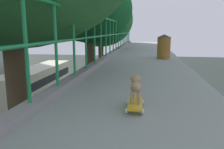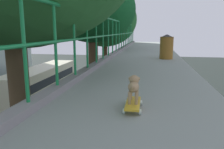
% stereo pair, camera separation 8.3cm
% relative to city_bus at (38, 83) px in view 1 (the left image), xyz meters
% --- Properties ---
extents(city_bus, '(2.62, 10.82, 3.34)m').
position_rel_city_bus_xyz_m(city_bus, '(0.00, 0.00, 0.00)').
color(city_bus, beige).
rests_on(city_bus, ground).
extents(roadside_tree_far, '(4.26, 4.26, 9.35)m').
position_rel_city_bus_xyz_m(roadside_tree_far, '(7.06, -7.92, 5.73)').
color(roadside_tree_far, '#513A25').
rests_on(roadside_tree_far, ground).
extents(roadside_tree_farthest, '(4.78, 4.78, 9.50)m').
position_rel_city_bus_xyz_m(roadside_tree_farthest, '(6.49, -2.32, 5.58)').
color(roadside_tree_farthest, '#523820').
rests_on(roadside_tree_farthest, ground).
extents(toy_skateboard, '(0.22, 0.51, 0.09)m').
position_rel_city_bus_xyz_m(toy_skateboard, '(9.77, -16.45, 3.97)').
color(toy_skateboard, gold).
rests_on(toy_skateboard, overpass_deck).
extents(small_dog, '(0.14, 0.37, 0.30)m').
position_rel_city_bus_xyz_m(small_dog, '(9.77, -16.39, 4.19)').
color(small_dog, '#9F825A').
rests_on(small_dog, toy_skateboard).
extents(litter_bin, '(0.44, 0.44, 0.81)m').
position_rel_city_bus_xyz_m(litter_bin, '(10.46, -11.37, 4.32)').
color(litter_bin, '#915F22').
rests_on(litter_bin, overpass_deck).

